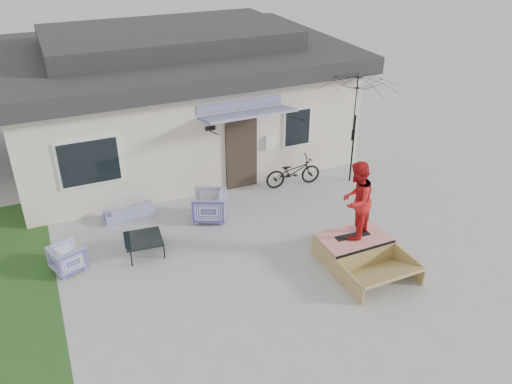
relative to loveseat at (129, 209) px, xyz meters
name	(u,v)px	position (x,y,z in m)	size (l,w,h in m)	color
ground	(276,281)	(2.43, -4.05, -0.25)	(90.00, 90.00, 0.00)	#959593
grass_strip	(23,288)	(-2.77, -2.05, -0.25)	(1.40, 8.00, 0.01)	#1D3F18
house	(172,94)	(2.43, 3.95, 1.69)	(10.80, 8.49, 4.10)	beige
loveseat	(129,209)	(0.00, 0.00, 0.00)	(1.30, 0.38, 0.51)	#373795
armchair_left	(67,257)	(-1.75, -1.75, 0.09)	(0.67, 0.63, 0.69)	#373795
armchair_right	(209,204)	(1.96, -0.93, 0.18)	(0.84, 0.79, 0.87)	#373795
coffee_table	(144,246)	(-0.01, -1.81, -0.04)	(0.87, 0.87, 0.43)	black
bicycle	(293,169)	(4.86, -0.12, 0.29)	(0.59, 1.70, 1.09)	black
patio_umbrella	(355,127)	(6.60, -0.54, 1.49)	(2.45, 2.30, 2.20)	black
skate_ramp	(353,247)	(4.51, -3.92, 0.01)	(1.60, 2.13, 0.53)	olive
skateboard	(353,235)	(4.51, -3.87, 0.31)	(0.86, 0.22, 0.05)	black
skater	(356,199)	(4.51, -3.87, 1.28)	(0.93, 0.72, 1.89)	red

